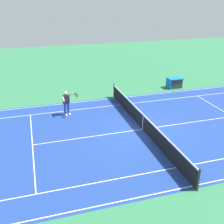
# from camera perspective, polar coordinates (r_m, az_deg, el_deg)

# --- Properties ---
(ground_plane) EXTENTS (60.00, 60.00, 0.00)m
(ground_plane) POSITION_cam_1_polar(r_m,az_deg,el_deg) (16.61, 6.38, -3.58)
(ground_plane) COLOR #2D7247
(court_slab) EXTENTS (24.20, 11.40, 0.00)m
(court_slab) POSITION_cam_1_polar(r_m,az_deg,el_deg) (16.61, 6.38, -3.58)
(court_slab) COLOR navy
(court_slab) RESTS_ON ground_plane
(court_line_markings) EXTENTS (23.85, 11.05, 0.01)m
(court_line_markings) POSITION_cam_1_polar(r_m,az_deg,el_deg) (16.61, 6.38, -3.57)
(court_line_markings) COLOR white
(court_line_markings) RESTS_ON ground_plane
(tennis_net) EXTENTS (0.10, 11.70, 1.08)m
(tennis_net) POSITION_cam_1_polar(r_m,az_deg,el_deg) (16.40, 6.45, -2.05)
(tennis_net) COLOR #2D2D33
(tennis_net) RESTS_ON ground_plane
(tennis_player_near) EXTENTS (0.91, 0.94, 1.70)m
(tennis_player_near) POSITION_cam_1_polar(r_m,az_deg,el_deg) (18.32, -9.38, 2.08)
(tennis_player_near) COLOR navy
(tennis_player_near) RESTS_ON ground_plane
(tennis_ball) EXTENTS (0.07, 0.07, 0.07)m
(tennis_ball) POSITION_cam_1_polar(r_m,az_deg,el_deg) (17.82, 10.45, -1.76)
(tennis_ball) COLOR #CCE01E
(tennis_ball) RESTS_ON ground_plane
(equipment_cart_tarped) EXTENTS (1.25, 0.84, 0.85)m
(equipment_cart_tarped) POSITION_cam_1_polar(r_m,az_deg,el_deg) (24.26, 12.82, 5.94)
(equipment_cart_tarped) COLOR #2D2D33
(equipment_cart_tarped) RESTS_ON ground_plane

